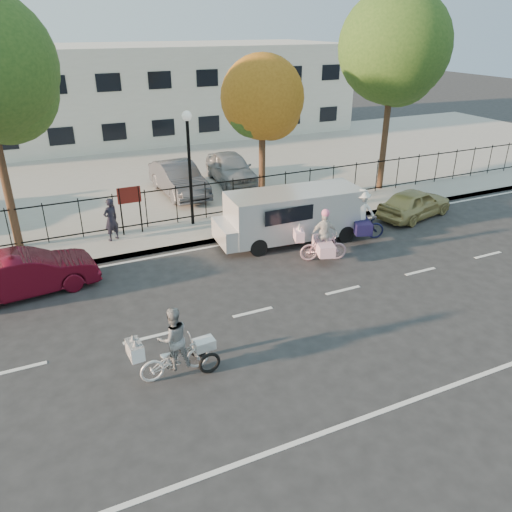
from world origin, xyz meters
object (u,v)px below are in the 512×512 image
lamppost (189,149)px  pedestrian (111,219)px  zebra_trike (174,350)px  unicorn_bike (323,242)px  lot_car_d (231,168)px  lot_car_c (179,179)px  red_sedan (27,273)px  bull_bike (359,220)px  white_van (292,214)px  gold_sedan (415,203)px

lamppost → pedestrian: size_ratio=2.74×
zebra_trike → unicorn_bike: size_ratio=1.08×
lot_car_d → lot_car_c: bearing=-161.7°
red_sedan → pedestrian: pedestrian is taller
bull_bike → pedestrian: 9.03m
white_van → pedestrian: (-6.02, 2.48, -0.11)m
zebra_trike → red_sedan: zebra_trike is taller
unicorn_bike → bull_bike: size_ratio=0.88×
bull_bike → white_van: size_ratio=0.39×
unicorn_bike → lot_car_d: 9.23m
bull_bike → lot_car_c: bull_bike is taller
lot_car_d → white_van: bearing=-90.0°
unicorn_bike → lot_car_d: (0.44, 9.22, 0.20)m
red_sedan → zebra_trike: bearing=-159.4°
gold_sedan → lot_car_c: bearing=36.6°
bull_bike → gold_sedan: size_ratio=0.59×
zebra_trike → gold_sedan: size_ratio=0.56×
lamppost → unicorn_bike: (3.03, -4.72, -2.43)m
zebra_trike → lot_car_c: size_ratio=0.46×
lot_car_c → red_sedan: bearing=-137.3°
unicorn_bike → lot_car_d: size_ratio=0.44×
bull_bike → lamppost: bearing=75.2°
gold_sedan → pedestrian: size_ratio=2.26×
pedestrian → lot_car_c: 5.57m
unicorn_bike → bull_bike: bull_bike is taller
red_sedan → pedestrian: 4.00m
unicorn_bike → white_van: (-0.15, 1.92, 0.37)m
pedestrian → lot_car_c: size_ratio=0.36×
lamppost → unicorn_bike: 6.11m
lot_car_c → lamppost: bearing=-102.0°
bull_bike → red_sedan: size_ratio=0.53×
red_sedan → lot_car_d: size_ratio=0.93×
lamppost → lot_car_d: (3.47, 4.51, -2.23)m
zebra_trike → lot_car_d: bearing=-30.7°
unicorn_bike → lot_car_c: size_ratio=0.42×
pedestrian → red_sedan: bearing=15.8°
gold_sedan → lot_car_c: lot_car_c is taller
bull_bike → lot_car_d: bearing=32.4°
white_van → gold_sedan: bearing=4.3°
bull_bike → lot_car_d: size_ratio=0.49×
zebra_trike → bull_bike: bearing=-63.8°
zebra_trike → lamppost: bearing=-24.2°
unicorn_bike → bull_bike: bearing=-46.6°
zebra_trike → lot_car_c: bearing=-20.7°
bull_bike → lot_car_d: bull_bike is taller
bull_bike → pedestrian: bearing=88.3°
white_van → red_sedan: (-8.96, -0.21, -0.39)m
red_sedan → lot_car_d: lot_car_d is taller
red_sedan → pedestrian: size_ratio=2.51×
bull_bike → lot_car_c: size_ratio=0.48×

